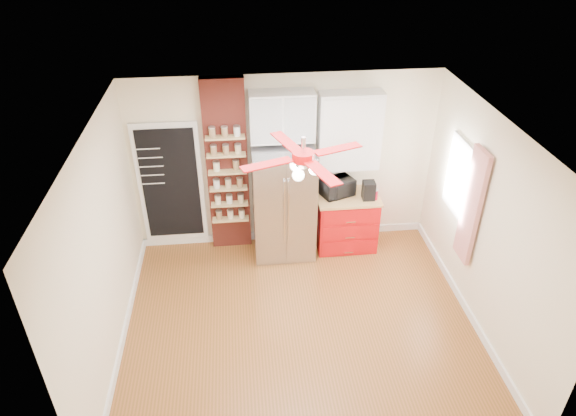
{
  "coord_description": "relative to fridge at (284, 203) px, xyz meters",
  "views": [
    {
      "loc": [
        -0.67,
        -4.81,
        4.82
      ],
      "look_at": [
        -0.07,
        0.9,
        1.24
      ],
      "focal_mm": 32.0,
      "sensor_mm": 36.0,
      "label": 1
    }
  ],
  "objects": [
    {
      "name": "brick_pillar",
      "position": [
        -0.8,
        0.29,
        0.48
      ],
      "size": [
        0.6,
        0.16,
        2.7
      ],
      "primitive_type": "cube",
      "color": "maroon",
      "rests_on": "floor"
    },
    {
      "name": "ceiling_fan",
      "position": [
        0.05,
        -1.63,
        1.55
      ],
      "size": [
        1.4,
        1.4,
        0.44
      ],
      "color": "silver",
      "rests_on": "ceiling"
    },
    {
      "name": "coffee_maker",
      "position": [
        1.25,
        -0.06,
        0.17
      ],
      "size": [
        0.18,
        0.18,
        0.28
      ],
      "primitive_type": "cube",
      "rotation": [
        0.0,
        0.0,
        -0.03
      ],
      "color": "black",
      "rests_on": "red_cabinet"
    },
    {
      "name": "canister_right",
      "position": [
        1.3,
        0.12,
        0.09
      ],
      "size": [
        0.1,
        0.1,
        0.14
      ],
      "primitive_type": "cylinder",
      "rotation": [
        0.0,
        0.0,
        -0.07
      ],
      "color": "#B52C0A",
      "rests_on": "red_cabinet"
    },
    {
      "name": "floor",
      "position": [
        0.05,
        -1.63,
        -0.88
      ],
      "size": [
        4.5,
        4.5,
        0.0
      ],
      "primitive_type": "plane",
      "color": "brown",
      "rests_on": "ground"
    },
    {
      "name": "pantry_jar_oats",
      "position": [
        -0.95,
        0.17,
        0.57
      ],
      "size": [
        0.11,
        0.11,
        0.14
      ],
      "primitive_type": "cylinder",
      "rotation": [
        0.0,
        0.0,
        0.24
      ],
      "color": "beige",
      "rests_on": "brick_pillar"
    },
    {
      "name": "wall_right",
      "position": [
        2.3,
        -1.63,
        0.48
      ],
      "size": [
        0.02,
        4.0,
        2.7
      ],
      "primitive_type": "cube",
      "color": "#EFE5C0",
      "rests_on": "floor"
    },
    {
      "name": "fridge",
      "position": [
        0.0,
        0.0,
        0.0
      ],
      "size": [
        0.9,
        0.7,
        1.75
      ],
      "primitive_type": "cube",
      "color": "#B1B1B6",
      "rests_on": "floor"
    },
    {
      "name": "ceiling",
      "position": [
        0.05,
        -1.63,
        1.83
      ],
      "size": [
        4.5,
        4.5,
        0.0
      ],
      "primitive_type": "plane",
      "color": "white",
      "rests_on": "wall_back"
    },
    {
      "name": "upper_shelf_unit",
      "position": [
        0.97,
        0.22,
        1.0
      ],
      "size": [
        0.9,
        0.3,
        1.15
      ],
      "primitive_type": "cube",
      "color": "white",
      "rests_on": "wall_back"
    },
    {
      "name": "chalkboard",
      "position": [
        -1.65,
        0.33,
        0.23
      ],
      "size": [
        0.95,
        0.05,
        1.95
      ],
      "color": "white",
      "rests_on": "wall_back"
    },
    {
      "name": "pantry_jar_beans",
      "position": [
        -0.67,
        0.18,
        0.57
      ],
      "size": [
        0.09,
        0.09,
        0.14
      ],
      "primitive_type": "cylinder",
      "rotation": [
        0.0,
        0.0,
        0.0
      ],
      "color": "olive",
      "rests_on": "brick_pillar"
    },
    {
      "name": "window",
      "position": [
        2.28,
        -0.73,
        0.68
      ],
      "size": [
        0.04,
        0.75,
        1.05
      ],
      "primitive_type": "cube",
      "color": "white",
      "rests_on": "wall_right"
    },
    {
      "name": "upper_glass_cabinet",
      "position": [
        0.0,
        0.2,
        1.27
      ],
      "size": [
        0.9,
        0.35,
        0.7
      ],
      "primitive_type": "cube",
      "color": "white",
      "rests_on": "wall_back"
    },
    {
      "name": "red_cabinet",
      "position": [
        0.97,
        0.05,
        -0.42
      ],
      "size": [
        0.94,
        0.64,
        0.9
      ],
      "color": "red",
      "rests_on": "floor"
    },
    {
      "name": "wall_left",
      "position": [
        -2.2,
        -1.63,
        0.48
      ],
      "size": [
        0.02,
        4.0,
        2.7
      ],
      "primitive_type": "cube",
      "color": "#EFE5C0",
      "rests_on": "floor"
    },
    {
      "name": "toaster_oven",
      "position": [
        0.81,
        0.1,
        0.16
      ],
      "size": [
        0.56,
        0.47,
        0.26
      ],
      "primitive_type": "imported",
      "rotation": [
        0.0,
        0.0,
        0.39
      ],
      "color": "black",
      "rests_on": "red_cabinet"
    },
    {
      "name": "wall_front",
      "position": [
        0.05,
        -3.63,
        0.48
      ],
      "size": [
        4.5,
        0.02,
        2.7
      ],
      "primitive_type": "cube",
      "color": "#EFE5C0",
      "rests_on": "floor"
    },
    {
      "name": "wall_back",
      "position": [
        0.05,
        0.37,
        0.48
      ],
      "size": [
        4.5,
        0.02,
        2.7
      ],
      "primitive_type": "cube",
      "color": "#EFE5C0",
      "rests_on": "floor"
    },
    {
      "name": "curtain",
      "position": [
        2.23,
        -1.28,
        0.57
      ],
      "size": [
        0.06,
        0.4,
        1.55
      ],
      "primitive_type": "cube",
      "color": "red",
      "rests_on": "wall_right"
    },
    {
      "name": "canister_left",
      "position": [
        1.34,
        -0.08,
        0.1
      ],
      "size": [
        0.11,
        0.11,
        0.15
      ],
      "primitive_type": "cylinder",
      "rotation": [
        0.0,
        0.0,
        0.11
      ],
      "color": "#B3091E",
      "rests_on": "red_cabinet"
    }
  ]
}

